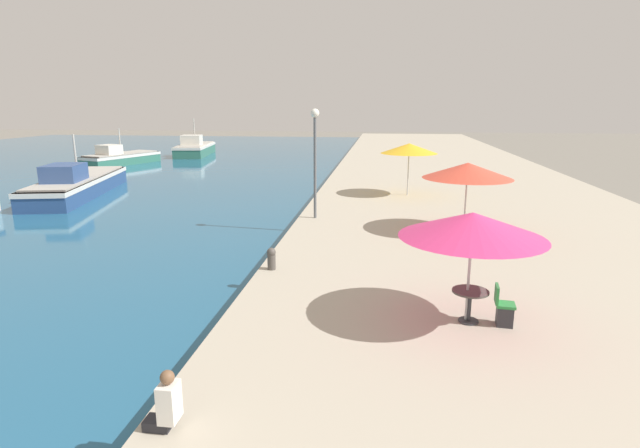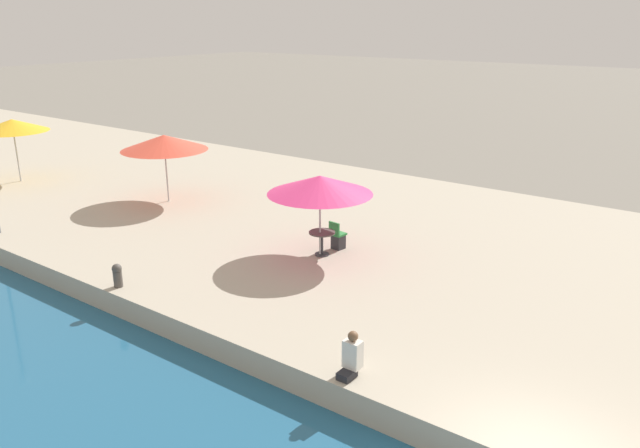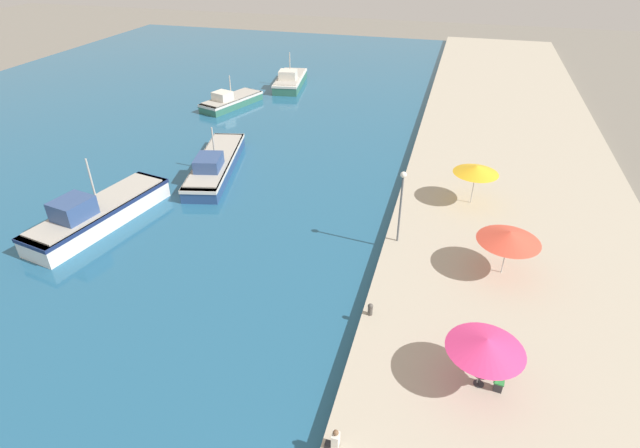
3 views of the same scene
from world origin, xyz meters
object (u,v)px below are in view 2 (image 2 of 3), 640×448
cafe_umbrella_pink (320,185)px  mooring_bollard (117,275)px  cafe_chair_left (338,239)px  person_at_quay (351,356)px  cafe_table (322,238)px  cafe_umbrella_striped (12,125)px  cafe_umbrella_white (164,142)px

cafe_umbrella_pink → mooring_bollard: size_ratio=4.81×
cafe_chair_left → person_at_quay: (-5.78, -4.37, 0.10)m
cafe_chair_left → mooring_bollard: 6.64m
cafe_chair_left → mooring_bollard: (-5.88, 3.09, 0.02)m
person_at_quay → cafe_chair_left: bearing=37.1°
cafe_umbrella_pink → person_at_quay: (-5.01, -4.49, -1.79)m
cafe_umbrella_pink → mooring_bollard: (-5.11, 2.98, -1.87)m
cafe_table → mooring_bollard: 5.98m
cafe_umbrella_striped → mooring_bollard: cafe_umbrella_striped is taller
cafe_umbrella_pink → cafe_umbrella_white: cafe_umbrella_white is taller
mooring_bollard → cafe_umbrella_pink: bearing=-30.2°
cafe_table → cafe_umbrella_striped: bearing=92.4°
cafe_table → cafe_chair_left: (0.72, -0.08, -0.21)m
cafe_table → person_at_quay: bearing=-138.7°
cafe_umbrella_striped → cafe_table: cafe_umbrella_striped is taller
cafe_table → mooring_bollard: bearing=149.8°
cafe_umbrella_white → cafe_umbrella_striped: size_ratio=1.11×
cafe_umbrella_pink → person_at_quay: cafe_umbrella_pink is taller
cafe_umbrella_striped → person_at_quay: bearing=-102.1°
cafe_umbrella_striped → person_at_quay: (-4.39, -20.49, -2.05)m
cafe_umbrella_striped → mooring_bollard: 13.94m
cafe_umbrella_pink → cafe_table: (0.06, -0.03, -1.68)m
cafe_umbrella_pink → person_at_quay: 6.96m
cafe_umbrella_pink → cafe_umbrella_white: bearing=81.9°
cafe_umbrella_striped → person_at_quay: 21.06m
cafe_table → cafe_chair_left: cafe_chair_left is taller
cafe_chair_left → mooring_bollard: bearing=-111.1°
mooring_bollard → cafe_chair_left: bearing=-27.7°
cafe_umbrella_white → cafe_table: size_ratio=4.15×
cafe_umbrella_white → mooring_bollard: bearing=-139.7°
person_at_quay → cafe_umbrella_white: bearing=64.2°
cafe_table → mooring_bollard: cafe_table is taller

